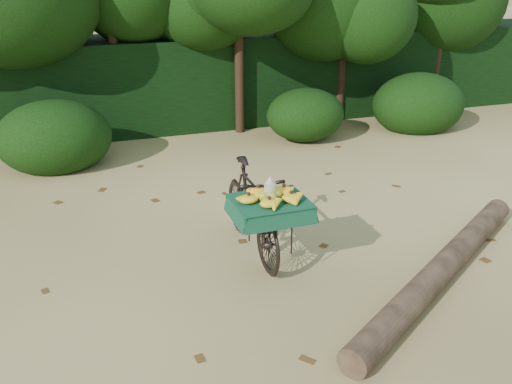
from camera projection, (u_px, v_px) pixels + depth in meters
name	position (u px, v px, depth m)	size (l,w,h in m)	color
ground	(336.00, 258.00, 6.24)	(80.00, 80.00, 0.00)	#D2BB70
vendor_bicycle	(252.00, 209.00, 6.18)	(0.77, 1.81, 1.08)	black
fallen_log	(442.00, 268.00, 5.76)	(0.28, 0.28, 3.88)	brown
hedge_backdrop	(202.00, 79.00, 11.38)	(26.00, 1.80, 1.80)	black
tree_row	(176.00, 30.00, 10.06)	(14.50, 2.00, 4.00)	black
bush_clumps	(256.00, 122.00, 9.96)	(8.80, 1.70, 0.90)	black
leaf_litter	(313.00, 234.00, 6.80)	(7.00, 7.30, 0.01)	#533616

